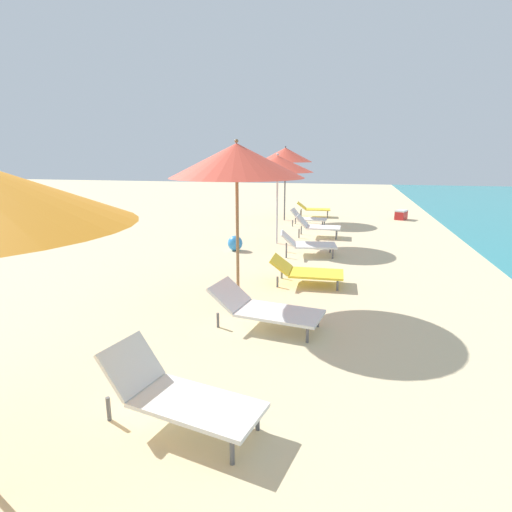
# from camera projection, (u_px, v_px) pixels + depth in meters

# --- Properties ---
(lounger_fourth_shoreside) EXTENTS (1.54, 0.87, 0.67)m
(lounger_fourth_shoreside) POSITION_uv_depth(u_px,v_px,m) (177.00, 393.00, 3.66)
(lounger_fourth_shoreside) COLOR white
(lounger_fourth_shoreside) RESTS_ON ground
(umbrella_fifth) EXTENTS (2.09, 2.09, 2.59)m
(umbrella_fifth) POSITION_uv_depth(u_px,v_px,m) (237.00, 161.00, 6.31)
(umbrella_fifth) COLOR olive
(umbrella_fifth) RESTS_ON ground
(lounger_fifth_shoreside) EXTENTS (1.35, 0.70, 0.50)m
(lounger_fifth_shoreside) POSITION_uv_depth(u_px,v_px,m) (306.00, 271.00, 7.69)
(lounger_fifth_shoreside) COLOR yellow
(lounger_fifth_shoreside) RESTS_ON ground
(lounger_fifth_inland) EXTENTS (1.63, 0.90, 0.57)m
(lounger_fifth_inland) POSITION_uv_depth(u_px,v_px,m) (264.00, 308.00, 5.78)
(lounger_fifth_inland) COLOR white
(lounger_fifth_inland) RESTS_ON ground
(umbrella_sixth) EXTENTS (1.87, 1.87, 2.39)m
(umbrella_sixth) POSITION_uv_depth(u_px,v_px,m) (278.00, 164.00, 10.79)
(umbrella_sixth) COLOR silver
(umbrella_sixth) RESTS_ON ground
(lounger_sixth_shoreside) EXTENTS (1.27, 0.69, 0.63)m
(lounger_sixth_shoreside) POSITION_uv_depth(u_px,v_px,m) (317.00, 226.00, 12.11)
(lounger_sixth_shoreside) COLOR white
(lounger_sixth_shoreside) RESTS_ON ground
(lounger_sixth_inland) EXTENTS (1.40, 0.88, 0.56)m
(lounger_sixth_inland) POSITION_uv_depth(u_px,v_px,m) (307.00, 243.00, 9.90)
(lounger_sixth_inland) COLOR white
(lounger_sixth_inland) RESTS_ON ground
(umbrella_farthest) EXTENTS (1.94, 1.94, 2.65)m
(umbrella_farthest) POSITION_uv_depth(u_px,v_px,m) (285.00, 155.00, 14.76)
(umbrella_farthest) COLOR #4C4C51
(umbrella_farthest) RESTS_ON ground
(lounger_farthest_shoreside) EXTENTS (1.32, 0.65, 0.56)m
(lounger_farthest_shoreside) POSITION_uv_depth(u_px,v_px,m) (313.00, 209.00, 16.07)
(lounger_farthest_shoreside) COLOR yellow
(lounger_farthest_shoreside) RESTS_ON ground
(lounger_farthest_inland) EXTENTS (1.23, 0.68, 0.58)m
(lounger_farthest_inland) POSITION_uv_depth(u_px,v_px,m) (308.00, 218.00, 13.99)
(lounger_farthest_inland) COLOR white
(lounger_farthest_inland) RESTS_ON ground
(cooler_box) EXTENTS (0.53, 0.64, 0.35)m
(cooler_box) POSITION_uv_depth(u_px,v_px,m) (401.00, 215.00, 15.42)
(cooler_box) COLOR red
(cooler_box) RESTS_ON ground
(beach_ball) EXTENTS (0.38, 0.38, 0.38)m
(beach_ball) POSITION_uv_depth(u_px,v_px,m) (235.00, 243.00, 10.41)
(beach_ball) COLOR #338CD8
(beach_ball) RESTS_ON ground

